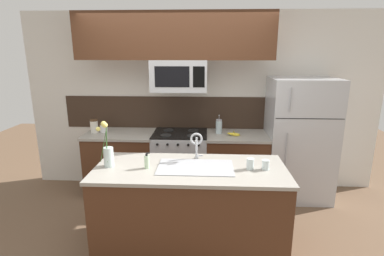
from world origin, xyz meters
TOP-DOWN VIEW (x-y plane):
  - ground_plane at (0.00, 0.00)m, footprint 10.00×10.00m
  - rear_partition at (0.30, 1.28)m, footprint 5.20×0.10m
  - splash_band at (0.00, 1.22)m, footprint 3.52×0.01m
  - back_counter_left at (-0.86, 0.90)m, footprint 0.99×0.65m
  - back_counter_right at (0.80, 0.90)m, footprint 0.88×0.65m
  - stove_range at (0.00, 0.90)m, footprint 0.76×0.64m
  - microwave at (0.00, 0.88)m, footprint 0.74×0.40m
  - upper_cabinet_band at (-0.05, 0.85)m, footprint 2.56×0.34m
  - refrigerator at (1.67, 0.92)m, footprint 0.88×0.74m
  - storage_jar_tall at (-1.24, 0.91)m, footprint 0.11×0.11m
  - storage_jar_medium at (-1.10, 0.93)m, footprint 0.11×0.11m
  - banana_bunch at (0.75, 0.84)m, footprint 0.19×0.12m
  - french_press at (0.55, 0.96)m, footprint 0.09×0.09m
  - island_counter at (0.22, -0.35)m, footprint 1.93×0.83m
  - kitchen_sink at (0.27, -0.35)m, footprint 0.76×0.44m
  - sink_faucet at (0.27, -0.13)m, footprint 0.14×0.14m
  - dish_soap_bottle at (-0.21, -0.39)m, footprint 0.06×0.05m
  - drinking_glass at (0.81, -0.37)m, footprint 0.07×0.07m
  - spare_glass at (0.96, -0.37)m, footprint 0.07×0.07m
  - flower_vase at (-0.61, -0.37)m, footprint 0.14×0.13m

SIDE VIEW (x-z plane):
  - ground_plane at x=0.00m, z-range 0.00..0.00m
  - island_counter at x=0.22m, z-range 0.00..0.91m
  - back_counter_left at x=-0.86m, z-range 0.00..0.91m
  - back_counter_right at x=0.80m, z-range 0.00..0.91m
  - stove_range at x=0.00m, z-range 0.00..0.93m
  - kitchen_sink at x=0.27m, z-range 0.76..0.92m
  - refrigerator at x=1.67m, z-range 0.00..1.70m
  - banana_bunch at x=0.75m, z-range 0.89..0.97m
  - spare_glass at x=0.96m, z-range 0.91..1.01m
  - drinking_glass at x=0.81m, z-range 0.91..1.02m
  - storage_jar_medium at x=-1.10m, z-range 0.91..1.04m
  - dish_soap_bottle at x=-0.21m, z-range 0.90..1.06m
  - storage_jar_tall at x=-1.24m, z-range 0.91..1.10m
  - french_press at x=0.55m, z-range 0.88..1.14m
  - flower_vase at x=-0.61m, z-range 0.80..1.28m
  - sink_faucet at x=0.27m, z-range 0.95..1.26m
  - splash_band at x=0.00m, z-range 0.91..1.39m
  - rear_partition at x=0.30m, z-range 0.00..2.60m
  - microwave at x=0.00m, z-range 1.52..1.93m
  - upper_cabinet_band at x=-0.05m, z-range 1.93..2.53m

